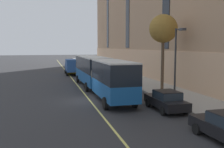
# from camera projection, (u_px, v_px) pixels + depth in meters

# --- Properties ---
(ground_plane) EXTENTS (260.00, 260.00, 0.00)m
(ground_plane) POSITION_uv_depth(u_px,v_px,m) (87.00, 100.00, 24.13)
(ground_plane) COLOR #303033
(sidewalk) EXTENTS (4.99, 160.00, 0.15)m
(sidewalk) POSITION_uv_depth(u_px,v_px,m) (165.00, 90.00, 29.25)
(sidewalk) COLOR #ADA89E
(sidewalk) RESTS_ON ground
(city_bus) EXTENTS (3.09, 19.22, 3.73)m
(city_bus) POSITION_uv_depth(u_px,v_px,m) (99.00, 72.00, 28.43)
(city_bus) COLOR #19569E
(city_bus) RESTS_ON ground
(parked_car_black_1) EXTENTS (2.02, 4.62, 1.56)m
(parked_car_black_1) POSITION_uv_depth(u_px,v_px,m) (166.00, 100.00, 20.36)
(parked_car_black_1) COLOR black
(parked_car_black_1) RESTS_ON ground
(parked_car_red_2) EXTENTS (2.08, 4.56, 1.56)m
(parked_car_red_2) POSITION_uv_depth(u_px,v_px,m) (94.00, 67.00, 52.47)
(parked_car_red_2) COLOR #B21E19
(parked_car_red_2) RESTS_ON ground
(parked_car_navy_3) EXTENTS (1.94, 4.67, 1.56)m
(parked_car_navy_3) POSITION_uv_depth(u_px,v_px,m) (101.00, 70.00, 45.61)
(parked_car_navy_3) COLOR navy
(parked_car_navy_3) RESTS_ON ground
(box_truck) EXTENTS (2.38, 6.54, 2.73)m
(box_truck) POSITION_uv_depth(u_px,v_px,m) (72.00, 66.00, 45.59)
(box_truck) COLOR #285199
(box_truck) RESTS_ON ground
(taxi_cab) EXTENTS (2.05, 4.79, 1.56)m
(taxi_cab) POSITION_uv_depth(u_px,v_px,m) (71.00, 70.00, 46.97)
(taxi_cab) COLOR yellow
(taxi_cab) RESTS_ON ground
(street_tree_mid_block) EXTENTS (3.12, 3.12, 8.31)m
(street_tree_mid_block) POSITION_uv_depth(u_px,v_px,m) (163.00, 29.00, 28.66)
(street_tree_mid_block) COLOR brown
(street_tree_mid_block) RESTS_ON sidewalk
(street_lamp) EXTENTS (0.36, 1.48, 6.35)m
(street_lamp) POSITION_uv_depth(u_px,v_px,m) (177.00, 57.00, 22.46)
(street_lamp) COLOR #2D2D30
(street_lamp) RESTS_ON sidewalk
(lane_centerline) EXTENTS (0.16, 140.00, 0.01)m
(lane_centerline) POSITION_uv_depth(u_px,v_px,m) (85.00, 94.00, 27.08)
(lane_centerline) COLOR #E0D66B
(lane_centerline) RESTS_ON ground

